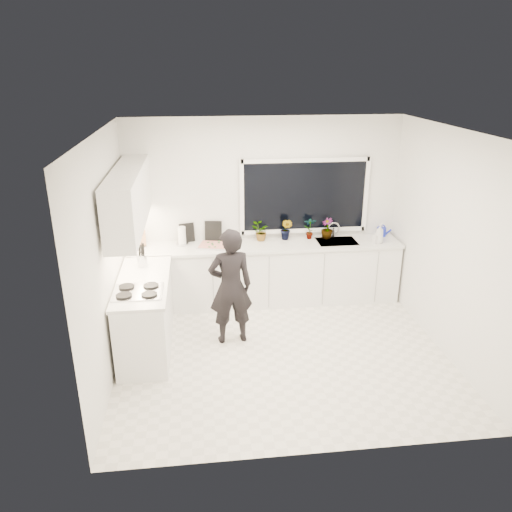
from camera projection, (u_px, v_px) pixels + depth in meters
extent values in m
cube|color=beige|center=(282.00, 353.00, 6.24)|extent=(4.00, 3.50, 0.02)
cube|color=white|center=(264.00, 210.00, 7.38)|extent=(4.00, 0.02, 2.70)
cube|color=white|center=(105.00, 259.00, 5.53)|extent=(0.02, 3.50, 2.70)
cube|color=white|center=(449.00, 244.00, 5.97)|extent=(0.02, 3.50, 2.70)
cube|color=white|center=(286.00, 131.00, 5.26)|extent=(4.00, 3.50, 0.02)
cube|color=black|center=(304.00, 196.00, 7.34)|extent=(1.80, 0.02, 1.00)
cube|color=white|center=(266.00, 274.00, 7.42)|extent=(3.92, 0.58, 0.88)
cube|color=white|center=(146.00, 315.00, 6.22)|extent=(0.58, 1.60, 0.88)
cube|color=silver|center=(266.00, 246.00, 7.25)|extent=(3.94, 0.62, 0.04)
cube|color=silver|center=(143.00, 282.00, 6.05)|extent=(0.62, 1.60, 0.04)
cube|color=white|center=(129.00, 198.00, 6.02)|extent=(0.34, 2.10, 0.70)
cube|color=silver|center=(337.00, 244.00, 7.38)|extent=(0.58, 0.42, 0.14)
cylinder|color=silver|center=(334.00, 230.00, 7.51)|extent=(0.03, 0.03, 0.22)
cube|color=black|center=(138.00, 291.00, 5.71)|extent=(0.56, 0.48, 0.03)
imported|color=black|center=(231.00, 287.00, 6.24)|extent=(0.59, 0.43, 1.53)
cube|color=silver|center=(215.00, 246.00, 7.13)|extent=(0.54, 0.45, 0.03)
cube|color=red|center=(215.00, 245.00, 7.13)|extent=(0.49, 0.40, 0.01)
cylinder|color=#1321B9|center=(381.00, 232.00, 7.57)|extent=(0.15, 0.15, 0.13)
cylinder|color=white|center=(182.00, 237.00, 7.16)|extent=(0.15, 0.15, 0.26)
cube|color=brown|center=(141.00, 239.00, 7.14)|extent=(0.14, 0.12, 0.22)
cylinder|color=#B3B3B8|center=(142.00, 260.00, 6.43)|extent=(0.17, 0.17, 0.16)
cube|color=black|center=(187.00, 233.00, 7.29)|extent=(0.22, 0.08, 0.28)
cube|color=black|center=(213.00, 231.00, 7.33)|extent=(0.25, 0.06, 0.30)
imported|color=#26662D|center=(260.00, 232.00, 7.34)|extent=(0.27, 0.24, 0.27)
imported|color=#26662D|center=(286.00, 229.00, 7.37)|extent=(0.23, 0.23, 0.33)
imported|color=#26662D|center=(310.00, 228.00, 7.41)|extent=(0.19, 0.14, 0.33)
imported|color=#26662D|center=(327.00, 228.00, 7.44)|extent=(0.24, 0.24, 0.31)
imported|color=#D8BF66|center=(380.00, 234.00, 7.24)|extent=(0.14, 0.14, 0.29)
imported|color=#D8BF66|center=(376.00, 237.00, 7.25)|extent=(0.11, 0.11, 0.19)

